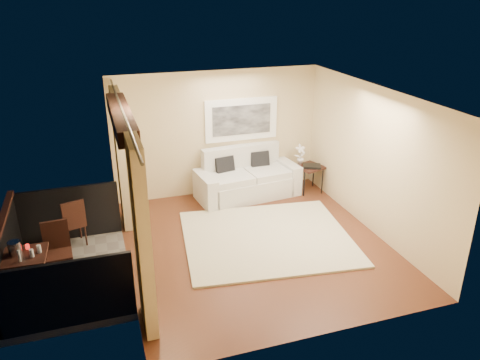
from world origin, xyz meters
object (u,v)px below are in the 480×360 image
sofa (246,179)px  balcony_chair_far (73,220)px  balcony_chair_near (57,246)px  orchid (300,155)px  side_table (310,169)px  ice_bucket (15,248)px  bistro_table (25,260)px

sofa → balcony_chair_far: 3.77m
sofa → balcony_chair_near: size_ratio=2.48×
orchid → balcony_chair_near: size_ratio=0.49×
side_table → orchid: 0.37m
balcony_chair_far → ice_bucket: (-0.75, -1.28, 0.30)m
sofa → side_table: sofa is taller
balcony_chair_far → orchid: bearing=175.9°
orchid → ice_bucket: orchid is taller
balcony_chair_far → balcony_chair_near: size_ratio=0.97×
sofa → balcony_chair_far: (-3.58, -1.19, 0.14)m
balcony_chair_near → ice_bucket: (-0.52, -0.41, 0.29)m
sofa → ice_bucket: sofa is taller
side_table → balcony_chair_far: size_ratio=0.77×
ice_bucket → side_table: bearing=21.2°
orchid → balcony_chair_near: orchid is taller
side_table → bistro_table: (-5.63, -2.29, 0.10)m
bistro_table → balcony_chair_far: size_ratio=0.80×
orchid → ice_bucket: 6.08m
side_table → balcony_chair_near: 5.52m
orchid → balcony_chair_near: (-5.06, -1.99, -0.29)m
sofa → side_table: (1.41, -0.24, 0.16)m
balcony_chair_near → bistro_table: bearing=-135.4°
bistro_table → orchid: bearing=24.2°
sofa → side_table: size_ratio=3.33×
side_table → balcony_chair_near: bearing=-160.8°
orchid → bistro_table: size_ratio=0.63×
side_table → orchid: bearing=131.1°
sofa → balcony_chair_near: bearing=-158.2°
side_table → balcony_chair_far: 5.08m
sofa → ice_bucket: 5.00m
orchid → balcony_chair_near: bearing=-158.5°
sofa → ice_bucket: size_ratio=11.52×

